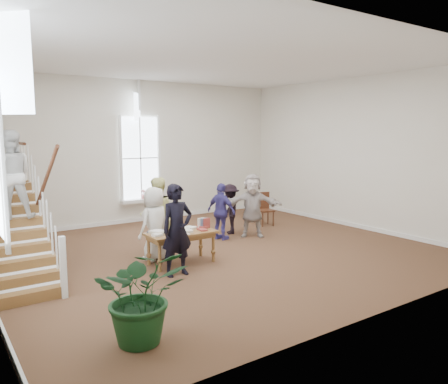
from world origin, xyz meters
TOP-DOWN VIEW (x-y plane):
  - ground at (0.00, 0.00)m, footprint 10.00×10.00m
  - room_shell at (-0.00, 4.39)m, footprint 10.49×10.00m
  - staircase at (-4.34, 0.75)m, footprint 1.10×4.10m
  - library_table at (-1.20, -0.33)m, footprint 1.52×0.78m
  - police_officer at (-1.63, -0.98)m, footprint 0.69×0.46m
  - elderly_woman at (-1.53, 0.27)m, footprint 0.95×0.78m
  - person_yellow at (-1.23, 0.77)m, footprint 1.00×0.84m
  - woman_cluster_a at (0.75, 0.95)m, footprint 0.63×0.97m
  - woman_cluster_b at (1.35, 1.40)m, footprint 0.89×1.06m
  - woman_cluster_c at (1.65, 0.75)m, footprint 1.60×1.39m
  - floor_plant at (-3.40, -3.25)m, footprint 1.52×1.42m
  - side_chair at (2.90, 1.73)m, footprint 0.53×0.53m

SIDE VIEW (x-z plane):
  - ground at x=0.00m, z-range 0.00..0.00m
  - room_shell at x=0.00m, z-range -4.60..5.40m
  - side_chair at x=2.90m, z-range 0.06..1.08m
  - library_table at x=-1.20m, z-range 0.24..1.02m
  - floor_plant at x=-3.40m, z-range 0.00..1.36m
  - woman_cluster_b at x=1.35m, z-range 0.00..1.42m
  - woman_cluster_a at x=0.75m, z-range 0.00..1.53m
  - elderly_woman at x=-1.53m, z-range 0.00..1.66m
  - woman_cluster_c at x=1.65m, z-range 0.00..1.75m
  - person_yellow at x=-1.23m, z-range 0.00..1.82m
  - police_officer at x=-1.63m, z-range 0.00..1.86m
  - staircase at x=-4.34m, z-range 0.16..3.08m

